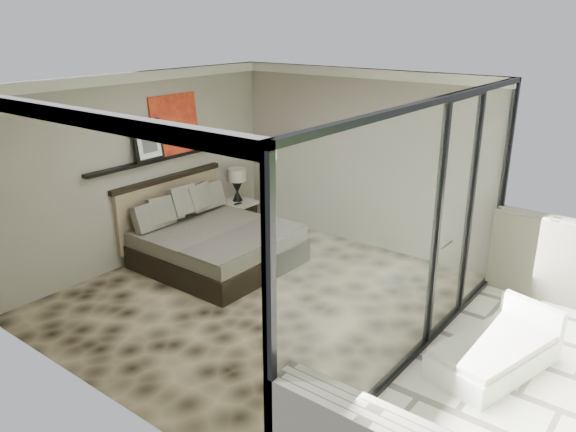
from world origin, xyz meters
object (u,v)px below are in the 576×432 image
Objects in this scene: nightstand at (237,215)px; bed at (213,241)px; table_lamp at (237,180)px; lounger at (496,352)px.

bed is at bearing -57.39° from nightstand.
nightstand is (-0.67, 1.26, -0.07)m from bed.
table_lamp is (-0.02, 0.05, 0.61)m from nightstand.
nightstand is 5.15m from lounger.
bed is 1.43m from nightstand.
bed is 3.68× the size of table_lamp.
table_lamp is 5.22m from lounger.
table_lamp is at bearing 179.30° from lounger.
nightstand is at bearing 179.75° from lounger.
lounger is at bearing -10.70° from nightstand.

